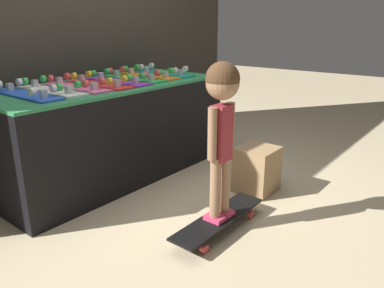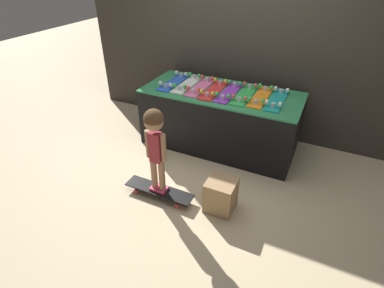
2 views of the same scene
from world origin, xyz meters
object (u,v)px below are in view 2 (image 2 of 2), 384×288
at_px(skateboard_white_on_rack, 188,84).
at_px(storage_box, 221,195).
at_px(skateboard_orange_on_rack, 261,96).
at_px(child, 155,136).
at_px(skateboard_pink_on_rack, 200,87).
at_px(skateboard_red_on_rack, 214,90).
at_px(skateboard_blue_on_rack, 174,82).
at_px(skateboard_purple_on_rack, 229,92).
at_px(skateboard_green_on_rack, 245,94).
at_px(skateboard_teal_on_rack, 277,99).
at_px(skateboard_on_floor, 159,190).

distance_m(skateboard_white_on_rack, storage_box, 1.64).
height_order(skateboard_orange_on_rack, child, child).
bearing_deg(skateboard_pink_on_rack, skateboard_red_on_rack, -6.00).
height_order(skateboard_pink_on_rack, skateboard_orange_on_rack, same).
height_order(skateboard_blue_on_rack, skateboard_purple_on_rack, same).
bearing_deg(skateboard_red_on_rack, storage_box, -63.73).
distance_m(skateboard_white_on_rack, skateboard_green_on_rack, 0.79).
relative_size(skateboard_blue_on_rack, skateboard_orange_on_rack, 1.00).
bearing_deg(storage_box, skateboard_teal_on_rack, 79.26).
distance_m(skateboard_red_on_rack, skateboard_teal_on_rack, 0.79).
xyz_separation_m(skateboard_red_on_rack, skateboard_teal_on_rack, (0.79, 0.04, 0.00)).
xyz_separation_m(skateboard_orange_on_rack, skateboard_on_floor, (-0.70, -1.30, -0.73)).
bearing_deg(skateboard_orange_on_rack, skateboard_blue_on_rack, -178.75).
bearing_deg(skateboard_blue_on_rack, skateboard_orange_on_rack, 1.25).
relative_size(skateboard_white_on_rack, child, 0.69).
height_order(skateboard_white_on_rack, skateboard_teal_on_rack, same).
bearing_deg(skateboard_orange_on_rack, skateboard_purple_on_rack, -174.00).
height_order(skateboard_white_on_rack, skateboard_pink_on_rack, same).
height_order(skateboard_purple_on_rack, skateboard_on_floor, skateboard_purple_on_rack).
distance_m(skateboard_pink_on_rack, skateboard_red_on_rack, 0.20).
distance_m(skateboard_white_on_rack, skateboard_on_floor, 1.51).
distance_m(skateboard_white_on_rack, skateboard_orange_on_rack, 0.98).
height_order(skateboard_green_on_rack, child, child).
xyz_separation_m(skateboard_blue_on_rack, skateboard_teal_on_rack, (1.38, 0.02, 0.00)).
bearing_deg(storage_box, skateboard_green_on_rack, 98.22).
relative_size(skateboard_teal_on_rack, skateboard_on_floor, 0.85).
bearing_deg(skateboard_pink_on_rack, skateboard_orange_on_rack, 2.12).
height_order(skateboard_pink_on_rack, child, child).
bearing_deg(skateboard_orange_on_rack, storage_box, -91.34).
height_order(skateboard_red_on_rack, skateboard_on_floor, skateboard_red_on_rack).
relative_size(skateboard_purple_on_rack, child, 0.69).
xyz_separation_m(skateboard_blue_on_rack, skateboard_on_floor, (0.48, -1.28, -0.73)).
relative_size(skateboard_white_on_rack, skateboard_purple_on_rack, 1.00).
xyz_separation_m(skateboard_purple_on_rack, skateboard_on_floor, (-0.30, -1.26, -0.73)).
distance_m(skateboard_blue_on_rack, skateboard_red_on_rack, 0.59).
distance_m(skateboard_white_on_rack, skateboard_purple_on_rack, 0.59).
xyz_separation_m(skateboard_teal_on_rack, skateboard_on_floor, (-0.89, -1.30, -0.73)).
bearing_deg(skateboard_orange_on_rack, skateboard_white_on_rack, -179.37).
relative_size(child, storage_box, 2.73).
relative_size(skateboard_teal_on_rack, child, 0.69).
bearing_deg(skateboard_white_on_rack, skateboard_blue_on_rack, -175.68).
bearing_deg(skateboard_pink_on_rack, skateboard_blue_on_rack, 179.49).
height_order(skateboard_blue_on_rack, skateboard_teal_on_rack, same).
bearing_deg(skateboard_red_on_rack, skateboard_orange_on_rack, 4.83).
relative_size(skateboard_teal_on_rack, storage_box, 1.89).
height_order(skateboard_on_floor, storage_box, storage_box).
relative_size(skateboard_blue_on_rack, storage_box, 1.89).
bearing_deg(child, skateboard_green_on_rack, 68.98).
distance_m(child, storage_box, 0.90).
bearing_deg(skateboard_red_on_rack, skateboard_purple_on_rack, 2.47).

